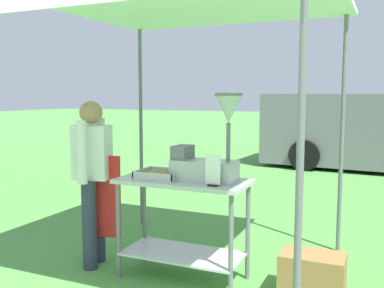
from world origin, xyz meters
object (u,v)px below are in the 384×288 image
supply_crate (312,275)px  stall_canopy (187,7)px  menu_sign (213,173)px  donut_cart (183,208)px  vendor (93,174)px  donut_fryer (209,151)px  donut_tray (161,176)px

supply_crate → stall_canopy: bearing=-178.5°
menu_sign → supply_crate: bearing=20.9°
donut_cart → vendor: bearing=-176.1°
donut_cart → supply_crate: bearing=6.5°
donut_fryer → supply_crate: donut_fryer is taller
donut_fryer → menu_sign: donut_fryer is taller
donut_fryer → menu_sign: (0.11, -0.20, -0.15)m
donut_fryer → menu_sign: bearing=-60.5°
donut_fryer → vendor: donut_fryer is taller
stall_canopy → donut_fryer: 1.28m
donut_fryer → supply_crate: (0.89, 0.10, -1.00)m
donut_cart → menu_sign: 0.55m
menu_sign → donut_tray: bearing=165.7°
donut_cart → menu_sign: menu_sign is taller
stall_canopy → donut_cart: (-0.00, -0.10, -1.78)m
vendor → menu_sign: bearing=-4.7°
donut_fryer → supply_crate: size_ratio=1.46×
donut_cart → donut_tray: bearing=-172.7°
donut_cart → supply_crate: (1.13, 0.13, -0.47)m
donut_tray → vendor: (-0.72, -0.04, -0.04)m
stall_canopy → donut_fryer: bearing=-16.4°
stall_canopy → vendor: size_ratio=1.63×
stall_canopy → donut_tray: 1.51m
stall_canopy → supply_crate: stall_canopy is taller
donut_cart → donut_fryer: donut_fryer is taller
menu_sign → vendor: (-1.28, 0.11, -0.13)m
stall_canopy → menu_sign: bearing=-37.0°
menu_sign → vendor: vendor is taller
stall_canopy → vendor: (-0.93, -0.16, -1.53)m
donut_cart → donut_fryer: 0.58m
stall_canopy → supply_crate: bearing=1.5°
donut_tray → stall_canopy: bearing=31.3°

